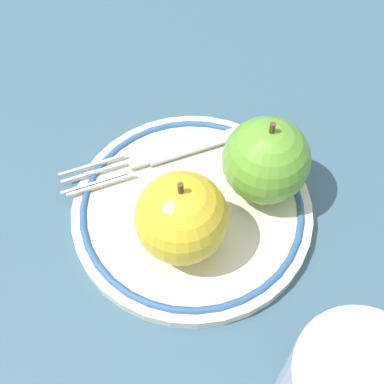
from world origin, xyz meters
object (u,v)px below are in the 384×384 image
(apple_second_whole, at_px, (266,160))
(fork, at_px, (162,156))
(plate, at_px, (192,209))
(apple_red_whole, at_px, (182,218))

(apple_second_whole, bearing_deg, fork, 90.88)
(plate, distance_m, apple_red_whole, 0.05)
(apple_red_whole, xyz_separation_m, apple_second_whole, (0.07, -0.04, 0.00))
(plate, relative_size, apple_second_whole, 2.53)
(apple_second_whole, xyz_separation_m, fork, (-0.00, 0.09, -0.03))
(apple_red_whole, height_order, apple_second_whole, same)
(plate, height_order, apple_second_whole, apple_second_whole)
(apple_red_whole, height_order, fork, apple_red_whole)
(apple_red_whole, relative_size, fork, 0.57)
(plate, relative_size, apple_red_whole, 2.53)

